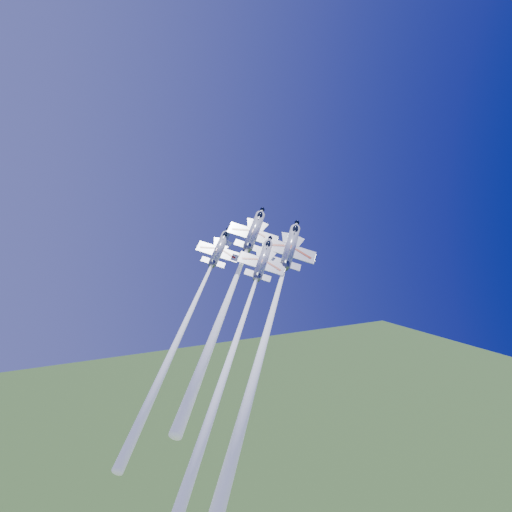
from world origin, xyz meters
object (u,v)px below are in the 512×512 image
jet_lead (232,288)px  jet_left (190,313)px  jet_right (270,318)px  jet_slot (237,338)px

jet_lead → jet_left: 9.95m
jet_lead → jet_right: 10.40m
jet_right → jet_slot: jet_right is taller
jet_left → jet_right: 14.15m
jet_lead → jet_slot: (-5.23, -12.11, -6.10)m
jet_right → jet_left: bearing=-179.2°
jet_left → jet_slot: size_ratio=0.92×
jet_right → jet_slot: 8.90m
jet_lead → jet_left: jet_lead is taller
jet_lead → jet_left: bearing=-137.8°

